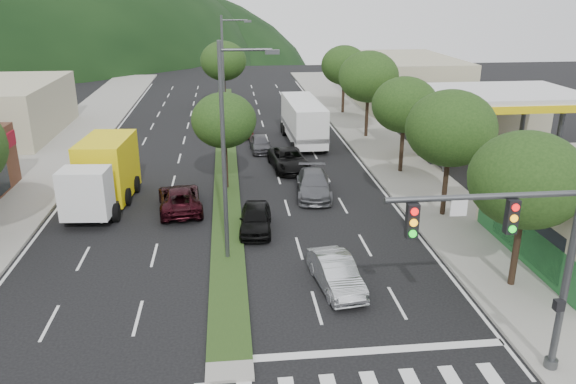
{
  "coord_description": "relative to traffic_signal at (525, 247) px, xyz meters",
  "views": [
    {
      "loc": [
        0.25,
        -16.03,
        11.93
      ],
      "look_at": [
        3.1,
        10.19,
        2.43
      ],
      "focal_mm": 35.0,
      "sensor_mm": 36.0,
      "label": 1
    }
  ],
  "objects": [
    {
      "name": "motorhome",
      "position": [
        -2.61,
        30.57,
        -2.8
      ],
      "size": [
        3.07,
        9.1,
        3.46
      ],
      "rotation": [
        0.0,
        0.0,
        0.03
      ],
      "color": "white",
      "rests_on": "ground"
    },
    {
      "name": "car_queue_c",
      "position": [
        -7.53,
        33.19,
        -4.04
      ],
      "size": [
        1.72,
        3.82,
        1.22
      ],
      "primitive_type": "imported",
      "rotation": [
        0.0,
        0.0,
        0.12
      ],
      "color": "#480C0C",
      "rests_on": "ground"
    },
    {
      "name": "suv_maroon",
      "position": [
        -11.7,
        16.1,
        -3.94
      ],
      "size": [
        2.92,
        5.29,
        1.4
      ],
      "primitive_type": "imported",
      "rotation": [
        0.0,
        0.0,
        3.26
      ],
      "color": "black",
      "rests_on": "ground"
    },
    {
      "name": "tree_r_a",
      "position": [
        2.97,
        5.54,
        0.17
      ],
      "size": [
        4.6,
        4.6,
        6.63
      ],
      "color": "black",
      "rests_on": "sidewalk_right"
    },
    {
      "name": "car_queue_a",
      "position": [
        -7.53,
        12.66,
        -3.96
      ],
      "size": [
        1.93,
        4.16,
        1.38
      ],
      "primitive_type": "imported",
      "rotation": [
        0.0,
        0.0,
        -0.08
      ],
      "color": "black",
      "rests_on": "ground"
    },
    {
      "name": "car_queue_d",
      "position": [
        -4.62,
        23.19,
        -3.94
      ],
      "size": [
        2.83,
        5.3,
        1.42
      ],
      "primitive_type": "imported",
      "rotation": [
        0.0,
        0.0,
        0.1
      ],
      "color": "black",
      "rests_on": "ground"
    },
    {
      "name": "tree_r_d",
      "position": [
        2.97,
        31.54,
        0.54
      ],
      "size": [
        5.0,
        5.0,
        7.17
      ],
      "color": "black",
      "rests_on": "sidewalk_right"
    },
    {
      "name": "tree_med_near",
      "position": [
        -9.03,
        19.54,
        -0.22
      ],
      "size": [
        4.0,
        4.0,
        6.02
      ],
      "color": "black",
      "rests_on": "median"
    },
    {
      "name": "traffic_signal",
      "position": [
        0.0,
        0.0,
        0.0
      ],
      "size": [
        6.12,
        0.4,
        7.0
      ],
      "color": "#47494C",
      "rests_on": "ground"
    },
    {
      "name": "bldg_left_far",
      "position": [
        -28.03,
        35.54,
        -2.35
      ],
      "size": [
        9.0,
        14.0,
        4.6
      ],
      "primitive_type": "cube",
      "color": "#B2AD8E",
      "rests_on": "ground"
    },
    {
      "name": "tree_med_far",
      "position": [
        -9.03,
        45.54,
        0.36
      ],
      "size": [
        4.8,
        4.8,
        6.94
      ],
      "color": "black",
      "rests_on": "median"
    },
    {
      "name": "bldg_right_far",
      "position": [
        10.47,
        45.54,
        -2.05
      ],
      "size": [
        10.0,
        16.0,
        5.2
      ],
      "primitive_type": "cube",
      "color": "#B2AD8E",
      "rests_on": "ground"
    },
    {
      "name": "sedan_silver",
      "position": [
        -4.48,
        6.26,
        -3.96
      ],
      "size": [
        2.0,
        4.32,
        1.37
      ],
      "primitive_type": "imported",
      "rotation": [
        0.0,
        0.0,
        0.13
      ],
      "color": "#B5B8BD",
      "rests_on": "ground"
    },
    {
      "name": "sidewalk_right",
      "position": [
        3.47,
        26.54,
        -4.57
      ],
      "size": [
        5.0,
        90.0,
        0.15
      ],
      "primitive_type": "cube",
      "color": "gray",
      "rests_on": "ground"
    },
    {
      "name": "median",
      "position": [
        -9.03,
        29.54,
        -4.59
      ],
      "size": [
        1.6,
        56.0,
        0.12
      ],
      "primitive_type": "cube",
      "color": "#213B15",
      "rests_on": "ground"
    },
    {
      "name": "box_truck",
      "position": [
        -16.12,
        17.7,
        -2.89
      ],
      "size": [
        3.45,
        7.74,
        3.72
      ],
      "rotation": [
        0.0,
        0.0,
        3.06
      ],
      "color": "white",
      "rests_on": "ground"
    },
    {
      "name": "gas_canopy",
      "position": [
        9.97,
        23.54,
        0.0
      ],
      "size": [
        12.2,
        8.2,
        5.25
      ],
      "color": "silver",
      "rests_on": "ground"
    },
    {
      "name": "tree_r_b",
      "position": [
        2.97,
        13.54,
        0.39
      ],
      "size": [
        4.8,
        4.8,
        6.94
      ],
      "color": "black",
      "rests_on": "sidewalk_right"
    },
    {
      "name": "tree_r_e",
      "position": [
        2.97,
        41.54,
        0.25
      ],
      "size": [
        4.6,
        4.6,
        6.71
      ],
      "color": "black",
      "rests_on": "sidewalk_right"
    },
    {
      "name": "car_queue_e",
      "position": [
        -6.34,
        28.19,
        -4.01
      ],
      "size": [
        1.7,
        3.79,
        1.26
      ],
      "primitive_type": "imported",
      "rotation": [
        0.0,
        0.0,
        0.06
      ],
      "color": "#4A494E",
      "rests_on": "ground"
    },
    {
      "name": "car_queue_b",
      "position": [
        -3.69,
        17.66,
        -3.92
      ],
      "size": [
        2.54,
        5.2,
        1.46
      ],
      "primitive_type": "imported",
      "rotation": [
        0.0,
        0.0,
        -0.1
      ],
      "color": "#57575C",
      "rests_on": "ground"
    },
    {
      "name": "sidewalk_left",
      "position": [
        -22.03,
        26.54,
        -4.57
      ],
      "size": [
        6.0,
        90.0,
        0.15
      ],
      "primitive_type": "cube",
      "color": "gray",
      "rests_on": "ground"
    },
    {
      "name": "streetlight_mid",
      "position": [
        -8.82,
        34.54,
        0.94
      ],
      "size": [
        2.6,
        0.25,
        10.0
      ],
      "color": "#47494C",
      "rests_on": "ground"
    },
    {
      "name": "tree_r_c",
      "position": [
        2.97,
        21.54,
        0.1
      ],
      "size": [
        4.4,
        4.4,
        6.48
      ],
      "color": "black",
      "rests_on": "sidewalk_right"
    },
    {
      "name": "streetlight_near",
      "position": [
        -8.82,
        9.54,
        0.94
      ],
      "size": [
        2.6,
        0.25,
        10.0
      ],
      "color": "#47494C",
      "rests_on": "ground"
    },
    {
      "name": "ground",
      "position": [
        -9.03,
        1.54,
        -4.65
      ],
      "size": [
        160.0,
        160.0,
        0.0
      ],
      "primitive_type": "plane",
      "color": "black",
      "rests_on": "ground"
    }
  ]
}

